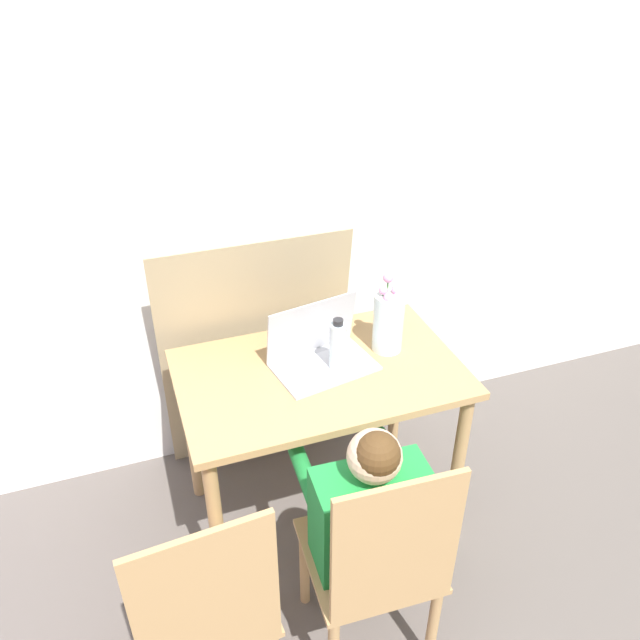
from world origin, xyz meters
name	(u,v)px	position (x,y,z in m)	size (l,w,h in m)	color
wall_back	(218,194)	(0.00, 2.23, 1.25)	(6.40, 0.05, 2.50)	white
dining_table	(320,395)	(0.22, 1.65, 0.64)	(1.04, 0.65, 0.75)	tan
chair_occupied	(378,563)	(0.18, 1.01, 0.47)	(0.42, 0.42, 0.93)	tan
chair_spare	(204,612)	(-0.35, 1.03, 0.47)	(0.43, 0.43, 0.93)	tan
person_seated	(365,506)	(0.19, 1.14, 0.58)	(0.38, 0.44, 0.94)	#1E8438
laptop	(319,350)	(0.23, 1.70, 0.80)	(0.40, 0.30, 0.24)	#B2B2B7
flower_vase	(388,320)	(0.51, 1.70, 0.88)	(0.12, 0.12, 0.32)	silver
water_bottle	(338,347)	(0.28, 1.64, 0.85)	(0.06, 0.06, 0.22)	silver
cardboard_panel	(256,354)	(0.08, 2.09, 0.56)	(0.81, 0.17, 1.13)	tan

